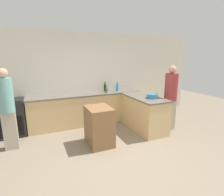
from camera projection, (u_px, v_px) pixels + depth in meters
The scene contains 13 objects.
ground_plane at pixel (120, 161), 3.39m from camera, with size 14.00×14.00×0.00m, color gray.
wall_back at pixel (83, 78), 5.33m from camera, with size 8.00×0.06×2.70m.
counter_back at pixel (87, 109), 5.24m from camera, with size 3.32×0.63×0.93m.
counter_peninsula at pixel (143, 113), 4.85m from camera, with size 0.69×1.48×0.93m.
range_oven at pixel (12, 118), 4.45m from camera, with size 0.64×0.61×0.94m.
island_table at pixel (99, 126), 3.97m from camera, with size 0.53×0.69×0.88m.
mixing_bowl at pixel (152, 96), 4.54m from camera, with size 0.28×0.28×0.11m.
dish_soap_bottle at pixel (117, 87), 5.50m from camera, with size 0.08×0.08×0.30m.
olive_oil_bottle at pixel (106, 90), 5.24m from camera, with size 0.07×0.07×0.20m.
wine_bottle_dark at pixel (105, 87), 5.48m from camera, with size 0.08×0.08×0.29m.
vinegar_bottle_clear at pixel (109, 88), 5.49m from camera, with size 0.06×0.06×0.25m.
person_by_range at pixel (7, 106), 3.65m from camera, with size 0.30×0.30×1.76m.
person_at_peninsula at pixel (171, 96), 4.71m from camera, with size 0.34×0.34×1.76m.
Camera 1 is at (-1.37, -2.70, 1.96)m, focal length 28.00 mm.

